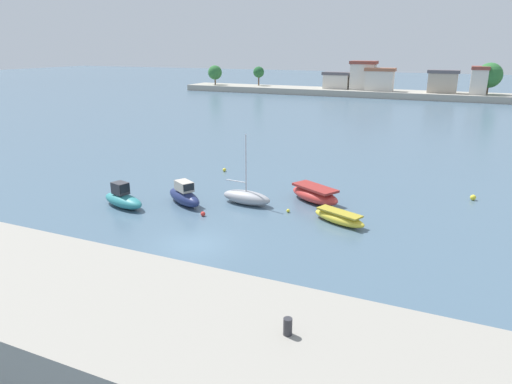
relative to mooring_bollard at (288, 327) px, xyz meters
The scene contains 13 objects.
ground_plane 13.68m from the mooring_bollard, 135.15° to the left, with size 400.00×400.00×0.00m, color #476075.
seawall_embankment 9.63m from the mooring_bollard, behind, with size 93.99×7.21×2.49m, color gray.
mooring_bollard is the anchor object (origin of this frame).
moored_boat_0 22.35m from the mooring_bollard, 143.26° to the left, with size 4.28×2.52×1.83m.
moored_boat_1 21.11m from the mooring_bollard, 131.82° to the left, with size 4.22×3.21×1.81m.
moored_boat_2 20.24m from the mooring_bollard, 119.01° to the left, with size 4.02×1.76×5.31m.
moored_boat_3 20.95m from the mooring_bollard, 104.47° to the left, with size 4.83×3.75×1.22m.
moored_boat_4 16.83m from the mooring_bollard, 98.20° to the left, with size 4.11×2.58×0.86m.
mooring_buoy_0 18.43m from the mooring_bollard, 110.00° to the left, with size 0.25×0.25×0.25m, color yellow.
mooring_buoy_1 29.82m from the mooring_bollard, 121.83° to the left, with size 0.34×0.34×0.34m, color yellow.
mooring_buoy_2 26.35m from the mooring_bollard, 77.06° to the left, with size 0.43×0.43×0.43m, color yellow.
mooring_buoy_3 18.26m from the mooring_bollard, 129.23° to the left, with size 0.34×0.34×0.34m, color red.
distant_shoreline 100.37m from the mooring_bollard, 94.24° to the left, with size 108.98×9.20×8.39m.
Camera 1 is at (13.75, -21.49, 11.38)m, focal length 32.24 mm.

